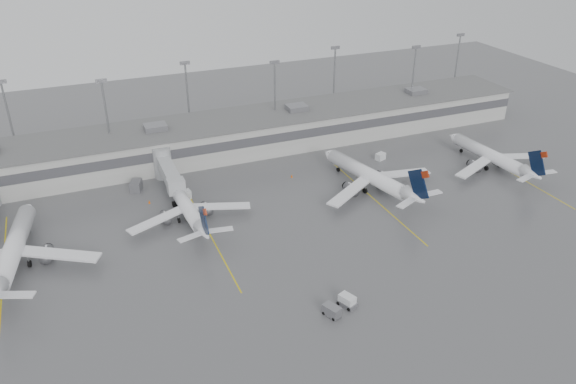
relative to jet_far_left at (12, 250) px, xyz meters
name	(u,v)px	position (x,y,z in m)	size (l,w,h in m)	color
ground	(352,282)	(50.39, -25.32, -3.24)	(260.00, 260.00, 0.00)	#555558
terminal	(240,134)	(50.39, 32.66, 0.94)	(152.00, 17.00, 9.45)	#B2B2AD
light_masts	(231,96)	(50.39, 38.43, 8.79)	(142.40, 8.00, 20.60)	gray
jet_bridge_right	(166,169)	(29.89, 20.40, 0.63)	(4.00, 17.20, 7.00)	#A4A7A9
stand_markings	(294,213)	(50.39, -1.32, -3.23)	(105.25, 40.00, 0.01)	#DCC20C
jet_far_left	(12,250)	(0.00, 0.00, 0.00)	(28.30, 31.98, 10.41)	white
jet_mid_left	(187,207)	(30.46, 4.38, -0.50)	(24.21, 27.19, 8.79)	white
jet_mid_right	(372,176)	(69.41, 1.80, -0.09)	(27.19, 30.83, 10.12)	white
jet_far_right	(493,156)	(100.41, 0.66, -0.35)	(25.56, 28.74, 9.30)	white
baggage_tug	(347,302)	(46.86, -30.31, -2.52)	(2.74, 3.32, 1.84)	white
baggage_cart	(332,311)	(43.66, -31.51, -2.33)	(2.48, 3.09, 1.74)	slate
gse_uld_b	(184,195)	(31.78, 12.78, -2.34)	(2.54, 1.69, 1.80)	white
gse_uld_c	(380,156)	(79.16, 14.30, -2.42)	(2.29, 1.53, 1.62)	white
gse_loader	(136,186)	(23.20, 20.49, -2.18)	(2.11, 3.38, 2.11)	slate
cone_b	(149,202)	(24.67, 13.62, -2.87)	(0.46, 0.46, 0.73)	#FB6105
cone_c	(292,176)	(56.06, 13.53, -2.88)	(0.45, 0.45, 0.71)	#FB6105
cone_d	(490,150)	(106.38, 8.24, -2.87)	(0.46, 0.46, 0.73)	#FB6105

